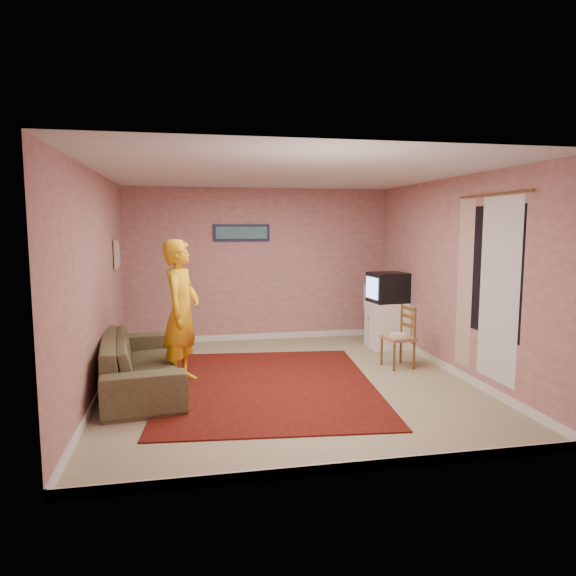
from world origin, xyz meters
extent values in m
plane|color=#9C9071|center=(0.00, 0.00, 0.00)|extent=(5.00, 5.00, 0.00)
cube|color=tan|center=(0.00, 2.50, 1.30)|extent=(4.50, 0.02, 2.60)
cube|color=tan|center=(0.00, -2.50, 1.30)|extent=(4.50, 0.02, 2.60)
cube|color=tan|center=(-2.25, 0.00, 1.30)|extent=(0.02, 5.00, 2.60)
cube|color=tan|center=(2.25, 0.00, 1.30)|extent=(0.02, 5.00, 2.60)
cube|color=silver|center=(0.00, 0.00, 2.60)|extent=(4.50, 5.00, 0.02)
cube|color=silver|center=(0.00, 2.49, 0.05)|extent=(4.50, 0.02, 0.10)
cube|color=silver|center=(0.00, -2.49, 0.05)|extent=(4.50, 0.02, 0.10)
cube|color=silver|center=(-2.24, 0.00, 0.05)|extent=(0.02, 5.00, 0.10)
cube|color=silver|center=(2.24, 0.00, 0.05)|extent=(0.02, 5.00, 0.10)
cube|color=black|center=(2.24, -0.90, 1.45)|extent=(0.01, 1.10, 1.50)
cube|color=silver|center=(2.23, -1.05, 1.25)|extent=(0.01, 0.75, 2.10)
cube|color=beige|center=(2.21, -0.35, 1.25)|extent=(0.01, 0.35, 2.10)
cylinder|color=brown|center=(2.20, -0.90, 2.32)|extent=(0.02, 1.40, 0.02)
cube|color=#141738|center=(-0.30, 2.47, 1.85)|extent=(0.95, 0.03, 0.28)
cube|color=navy|center=(-0.30, 2.45, 1.85)|extent=(0.86, 0.01, 0.20)
cube|color=#C5B387|center=(-2.22, 1.60, 1.55)|extent=(0.03, 0.38, 0.42)
cube|color=silver|center=(-2.20, 1.60, 1.55)|extent=(0.01, 0.30, 0.34)
cube|color=#33050A|center=(-0.26, -0.12, 0.01)|extent=(2.86, 3.44, 0.02)
cube|color=white|center=(1.95, 1.51, 0.37)|extent=(0.58, 0.53, 0.74)
cube|color=black|center=(1.95, 1.51, 0.98)|extent=(0.60, 0.55, 0.48)
cube|color=#8CB2F2|center=(1.67, 1.49, 0.98)|extent=(0.06, 0.40, 0.34)
cube|color=tan|center=(1.90, 1.70, 0.46)|extent=(0.51, 0.50, 0.05)
cube|color=brown|center=(1.90, 1.70, 0.71)|extent=(0.43, 0.14, 0.49)
cube|color=silver|center=(1.90, 1.70, 0.52)|extent=(0.44, 0.37, 0.06)
cube|color=#7FABD1|center=(1.90, 1.89, 0.77)|extent=(0.42, 0.05, 0.44)
cube|color=tan|center=(1.65, 0.36, 0.42)|extent=(0.43, 0.44, 0.05)
cube|color=brown|center=(1.65, 0.36, 0.64)|extent=(0.10, 0.39, 0.44)
cube|color=white|center=(1.65, 0.36, 0.46)|extent=(0.20, 0.15, 0.04)
imported|color=brown|center=(-1.80, 0.08, 0.33)|extent=(1.15, 2.34, 0.66)
imported|color=gold|center=(-1.29, 0.20, 0.90)|extent=(0.63, 0.77, 1.80)
camera|label=1|loc=(-1.20, -6.21, 1.97)|focal=32.00mm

